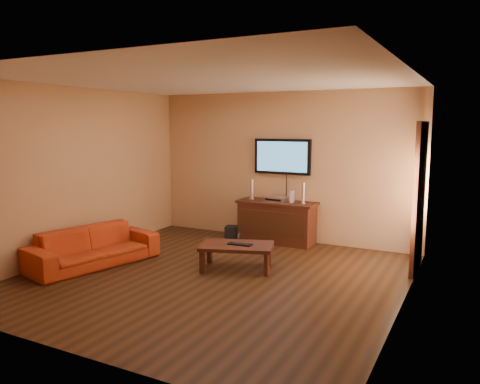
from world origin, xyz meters
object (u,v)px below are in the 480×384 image
Objects in this scene: sofa at (93,241)px; television at (282,157)px; media_console at (277,222)px; coffee_table at (237,248)px; keyboard at (240,244)px; game_console at (292,197)px; speaker_right at (303,194)px; av_receiver at (277,199)px; speaker_left at (252,190)px; subwoofer at (232,232)px; bottle at (239,238)px.

television is at bearing -20.33° from sofa.
media_console is 1.76m from coffee_table.
television is 2.30m from keyboard.
media_console is 1.18m from television.
coffee_table is at bearing -101.94° from game_console.
media_console reaches higher than coffee_table.
av_receiver is (-0.51, 0.02, -0.12)m from speaker_right.
media_console is 1.77m from keyboard.
av_receiver is (0.50, -0.01, -0.12)m from speaker_left.
speaker_left is (-0.51, 0.02, 0.54)m from media_console.
coffee_table is 1.84m from av_receiver.
subwoofer is at bearing -164.14° from av_receiver.
sofa is 2.99m from speaker_left.
speaker_left is at bearing 110.87° from keyboard.
keyboard is (-0.33, -1.76, -0.53)m from speaker_right.
game_console is (0.28, -0.20, -0.69)m from television.
game_console is at bearing 171.34° from speaker_right.
keyboard is at bearing -100.25° from game_console.
bottle is at bearing -143.42° from av_receiver.
subwoofer is at bearing -157.13° from speaker_left.
speaker_right is 1.56× the size of subwoofer.
speaker_left reaches higher than game_console.
television is 0.83m from speaker_left.
sofa is 5.14× the size of av_receiver.
media_console is at bearing -22.66° from sofa.
television is 3.58m from sofa.
bottle is (-1.10, -0.32, -0.83)m from speaker_right.
speaker_right is (0.38, 1.76, 0.58)m from coffee_table.
keyboard is (0.05, -0.00, 0.06)m from coffee_table.
speaker_right is (2.41, 2.56, 0.54)m from sofa.
game_console is at bearing 9.67° from av_receiver.
speaker_left reaches higher than speaker_right.
speaker_right reaches higher than sofa.
keyboard is at bearing -0.76° from coffee_table.
av_receiver is 0.30m from game_console.
keyboard is (0.17, -1.76, 0.01)m from media_console.
sofa is 8.31× the size of subwoofer.
speaker_left is at bearing 109.37° from coffee_table.
speaker_right is at bearing -29.15° from sofa.
speaker_left is at bearing 177.42° from media_console.
sofa is at bearing -120.39° from bottle.
bottle is (-0.71, 1.44, -0.24)m from coffee_table.
speaker_left is 0.97× the size of av_receiver.
television is at bearing 94.75° from keyboard.
speaker_left is 1.56× the size of subwoofer.
media_console is 0.55m from game_console.
sofa is at bearing -119.62° from av_receiver.
speaker_right is at bearing 4.84° from av_receiver.
coffee_table is at bearing -70.63° from speaker_left.
media_console is at bearing 95.37° from keyboard.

